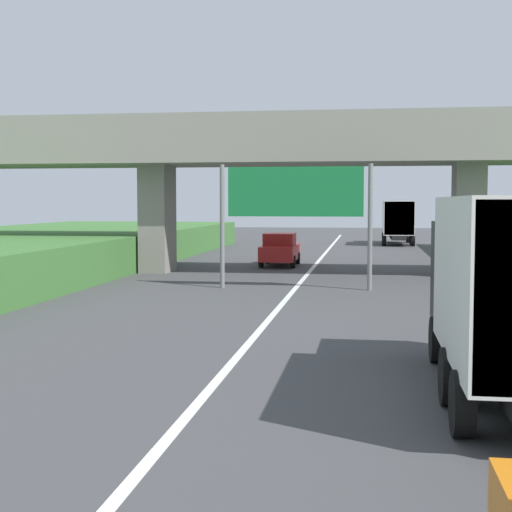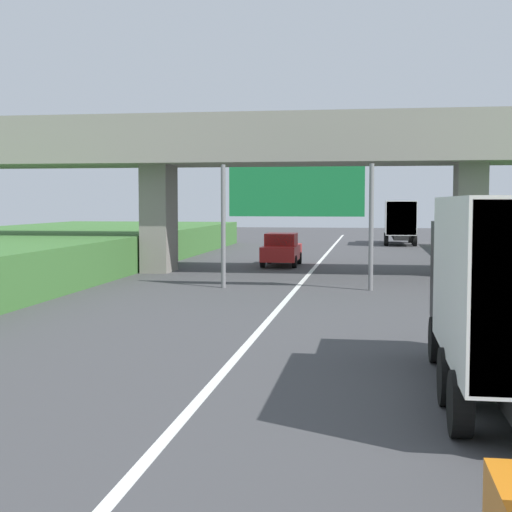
# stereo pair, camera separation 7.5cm
# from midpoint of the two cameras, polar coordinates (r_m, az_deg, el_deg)

# --- Properties ---
(lane_centre_stripe) EXTENTS (0.20, 98.25, 0.01)m
(lane_centre_stripe) POSITION_cam_midpoint_polar(r_m,az_deg,el_deg) (28.05, 2.91, -2.75)
(lane_centre_stripe) COLOR white
(lane_centre_stripe) RESTS_ON ground
(overpass_bridge) EXTENTS (40.00, 4.80, 7.30)m
(overpass_bridge) POSITION_cam_midpoint_polar(r_m,az_deg,el_deg) (35.17, 4.16, 7.52)
(overpass_bridge) COLOR gray
(overpass_bridge) RESTS_ON ground
(overhead_highway_sign) EXTENTS (5.88, 0.18, 4.80)m
(overhead_highway_sign) POSITION_cam_midpoint_polar(r_m,az_deg,el_deg) (28.87, 3.14, 4.37)
(overhead_highway_sign) COLOR slate
(overhead_highway_sign) RESTS_ON ground
(truck_white) EXTENTS (2.44, 7.30, 3.44)m
(truck_white) POSITION_cam_midpoint_polar(r_m,az_deg,el_deg) (60.50, 10.88, 2.70)
(truck_white) COLOR black
(truck_white) RESTS_ON ground
(truck_black) EXTENTS (2.44, 7.30, 3.44)m
(truck_black) POSITION_cam_midpoint_polar(r_m,az_deg,el_deg) (13.42, 18.96, -2.19)
(truck_black) COLOR black
(truck_black) RESTS_ON ground
(car_red) EXTENTS (1.86, 4.10, 1.72)m
(car_red) POSITION_cam_midpoint_polar(r_m,az_deg,el_deg) (39.52, 2.00, 0.49)
(car_red) COLOR red
(car_red) RESTS_ON ground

